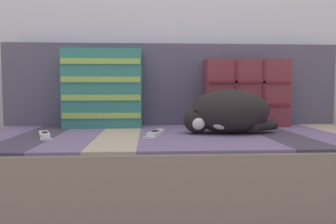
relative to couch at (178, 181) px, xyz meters
name	(u,v)px	position (x,y,z in m)	size (l,w,h in m)	color
couch	(178,181)	(0.00, 0.00, 0.00)	(1.84, 0.92, 0.43)	brown
sofa_backrest	(172,85)	(0.00, 0.39, 0.44)	(1.80, 0.14, 0.44)	#514C60
throw_pillow_quilted	(246,93)	(0.38, 0.24, 0.39)	(0.43, 0.14, 0.35)	brown
throw_pillow_striped	(103,89)	(-0.37, 0.24, 0.42)	(0.39, 0.14, 0.40)	#337A70
sleeping_cat	(227,112)	(0.21, -0.02, 0.31)	(0.43, 0.24, 0.20)	black
game_remote_near	(156,133)	(-0.10, -0.07, 0.23)	(0.10, 0.21, 0.02)	white
game_remote_far	(44,135)	(-0.56, -0.09, 0.23)	(0.11, 0.19, 0.02)	white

